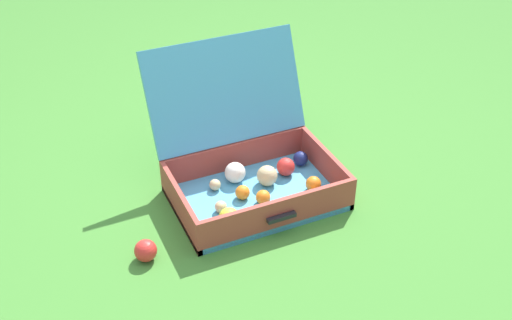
{
  "coord_description": "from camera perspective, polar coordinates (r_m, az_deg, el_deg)",
  "views": [
    {
      "loc": [
        -0.72,
        -1.8,
        1.52
      ],
      "look_at": [
        0.08,
        -0.04,
        0.19
      ],
      "focal_mm": 44.57,
      "sensor_mm": 36.0,
      "label": 1
    }
  ],
  "objects": [
    {
      "name": "ground_plane",
      "position": [
        2.46,
        -2.08,
        -3.48
      ],
      "size": [
        16.0,
        16.0,
        0.0
      ],
      "primitive_type": "plane",
      "color": "#3D7A2D"
    },
    {
      "name": "open_suitcase",
      "position": [
        2.44,
        -0.65,
        -0.37
      ],
      "size": [
        0.63,
        0.61,
        0.53
      ],
      "color": "#4799C6",
      "rests_on": "ground"
    },
    {
      "name": "stray_ball_on_grass",
      "position": [
        2.21,
        -9.88,
        -8.01
      ],
      "size": [
        0.08,
        0.08,
        0.08
      ],
      "primitive_type": "sphere",
      "color": "red",
      "rests_on": "ground"
    }
  ]
}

